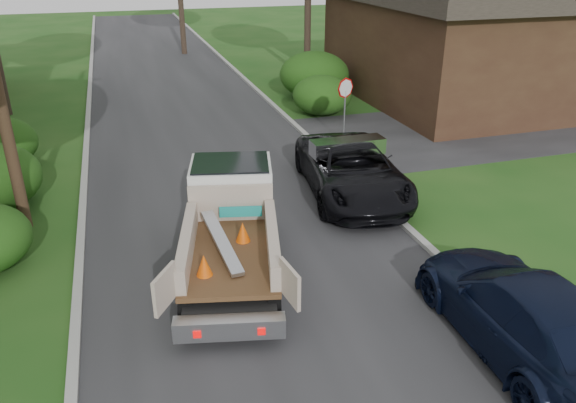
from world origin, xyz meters
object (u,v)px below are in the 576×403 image
Objects in this scene: stop_sign at (345,97)px; house_right at (459,31)px; flatbed_truck at (231,215)px; black_pickup at (352,169)px; navy_suv at (525,313)px.

house_right is (7.80, 5.00, 1.38)m from stop_sign.
house_right reaches higher than flatbed_truck.
stop_sign is at bearing 78.44° from black_pickup.
house_right is 2.45× the size of navy_suv.
house_right is at bearing -115.85° from navy_suv.
house_right is 2.30× the size of black_pickup.
stop_sign is 0.47× the size of navy_suv.
black_pickup is at bearing -134.70° from house_right.
house_right reaches higher than stop_sign.
stop_sign is 4.88m from black_pickup.
black_pickup is (4.18, 2.67, -0.34)m from flatbed_truck.
flatbed_truck is 6.54m from navy_suv.
house_right is at bearing 53.32° from black_pickup.
house_right is 19.48m from navy_suv.
stop_sign is at bearing -94.09° from navy_suv.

